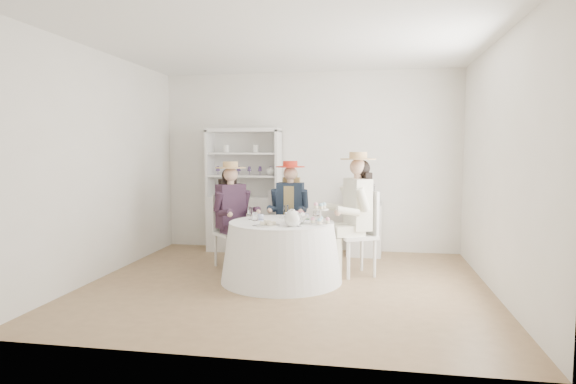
# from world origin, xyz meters

# --- Properties ---
(ground) EXTENTS (4.50, 4.50, 0.00)m
(ground) POSITION_xyz_m (0.00, 0.00, 0.00)
(ground) COLOR brown
(ground) RESTS_ON ground
(ceiling) EXTENTS (4.50, 4.50, 0.00)m
(ceiling) POSITION_xyz_m (0.00, 0.00, 2.70)
(ceiling) COLOR white
(ceiling) RESTS_ON wall_back
(wall_back) EXTENTS (4.50, 0.00, 4.50)m
(wall_back) POSITION_xyz_m (0.00, 2.00, 1.35)
(wall_back) COLOR silver
(wall_back) RESTS_ON ground
(wall_front) EXTENTS (4.50, 0.00, 4.50)m
(wall_front) POSITION_xyz_m (0.00, -2.00, 1.35)
(wall_front) COLOR silver
(wall_front) RESTS_ON ground
(wall_left) EXTENTS (0.00, 4.50, 4.50)m
(wall_left) POSITION_xyz_m (-2.25, 0.00, 1.35)
(wall_left) COLOR silver
(wall_left) RESTS_ON ground
(wall_right) EXTENTS (0.00, 4.50, 4.50)m
(wall_right) POSITION_xyz_m (2.25, 0.00, 1.35)
(wall_right) COLOR silver
(wall_right) RESTS_ON ground
(tea_table) EXTENTS (1.41, 1.41, 0.70)m
(tea_table) POSITION_xyz_m (-0.09, 0.15, 0.35)
(tea_table) COLOR white
(tea_table) RESTS_ON ground
(hutch) EXTENTS (1.20, 0.69, 1.85)m
(hutch) POSITION_xyz_m (-0.95, 1.75, 0.66)
(hutch) COLOR silver
(hutch) RESTS_ON ground
(side_table) EXTENTS (0.51, 0.51, 0.76)m
(side_table) POSITION_xyz_m (0.86, 1.74, 0.38)
(side_table) COLOR silver
(side_table) RESTS_ON ground
(hatbox) EXTENTS (0.29, 0.29, 0.28)m
(hatbox) POSITION_xyz_m (0.86, 1.74, 0.90)
(hatbox) COLOR black
(hatbox) RESTS_ON side_table
(guest_left) EXTENTS (0.59, 0.58, 1.38)m
(guest_left) POSITION_xyz_m (-0.84, 0.69, 0.78)
(guest_left) COLOR silver
(guest_left) RESTS_ON ground
(guest_mid) EXTENTS (0.50, 0.52, 1.38)m
(guest_mid) POSITION_xyz_m (-0.14, 1.08, 0.78)
(guest_mid) COLOR silver
(guest_mid) RESTS_ON ground
(guest_right) EXTENTS (0.64, 0.58, 1.51)m
(guest_right) POSITION_xyz_m (0.76, 0.55, 0.85)
(guest_right) COLOR silver
(guest_right) RESTS_ON ground
(spare_chair) EXTENTS (0.41, 0.41, 0.95)m
(spare_chair) POSITION_xyz_m (-0.32, 1.46, 0.51)
(spare_chair) COLOR silver
(spare_chair) RESTS_ON ground
(teacup_a) EXTENTS (0.11, 0.11, 0.06)m
(teacup_a) POSITION_xyz_m (-0.35, 0.22, 0.73)
(teacup_a) COLOR white
(teacup_a) RESTS_ON tea_table
(teacup_b) EXTENTS (0.08, 0.08, 0.06)m
(teacup_b) POSITION_xyz_m (-0.07, 0.45, 0.73)
(teacup_b) COLOR white
(teacup_b) RESTS_ON tea_table
(teacup_c) EXTENTS (0.10, 0.10, 0.07)m
(teacup_c) POSITION_xyz_m (0.17, 0.33, 0.73)
(teacup_c) COLOR white
(teacup_c) RESTS_ON tea_table
(flower_bowl) EXTENTS (0.26, 0.26, 0.05)m
(flower_bowl) POSITION_xyz_m (0.12, 0.08, 0.72)
(flower_bowl) COLOR white
(flower_bowl) RESTS_ON tea_table
(flower_arrangement) EXTENTS (0.20, 0.20, 0.07)m
(flower_arrangement) POSITION_xyz_m (0.11, 0.06, 0.79)
(flower_arrangement) COLOR #DB6D81
(flower_arrangement) RESTS_ON tea_table
(table_teapot) EXTENTS (0.26, 0.19, 0.20)m
(table_teapot) POSITION_xyz_m (0.10, -0.17, 0.78)
(table_teapot) COLOR white
(table_teapot) RESTS_ON tea_table
(sandwich_plate) EXTENTS (0.26, 0.26, 0.06)m
(sandwich_plate) POSITION_xyz_m (-0.17, -0.18, 0.71)
(sandwich_plate) COLOR white
(sandwich_plate) RESTS_ON tea_table
(cupcake_stand) EXTENTS (0.25, 0.25, 0.24)m
(cupcake_stand) POSITION_xyz_m (0.38, 0.03, 0.78)
(cupcake_stand) COLOR white
(cupcake_stand) RESTS_ON tea_table
(stemware_set) EXTENTS (0.87, 0.84, 0.15)m
(stemware_set) POSITION_xyz_m (-0.09, 0.15, 0.77)
(stemware_set) COLOR white
(stemware_set) RESTS_ON tea_table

